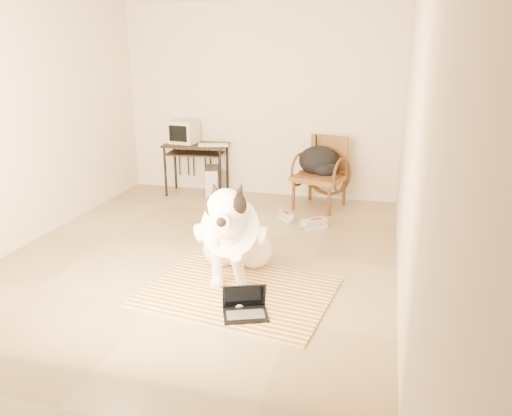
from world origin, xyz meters
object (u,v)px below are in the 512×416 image
at_px(dog, 234,235).
at_px(rattan_chair, 322,173).
at_px(backpack, 320,162).
at_px(computer_desk, 196,151).
at_px(pc_tower, 212,181).
at_px(crt_monitor, 184,132).
at_px(laptop, 245,307).

bearing_deg(dog, rattan_chair, 78.10).
bearing_deg(dog, backpack, 78.70).
xyz_separation_m(computer_desk, pc_tower, (0.23, 0.01, -0.44)).
xyz_separation_m(dog, computer_desk, (-1.36, 2.54, 0.23)).
bearing_deg(crt_monitor, laptop, -60.44).
bearing_deg(computer_desk, backpack, -4.64).
height_order(dog, crt_monitor, crt_monitor).
bearing_deg(dog, laptop, -66.29).
height_order(crt_monitor, rattan_chair, crt_monitor).
bearing_deg(pc_tower, crt_monitor, 174.69).
height_order(computer_desk, backpack, backpack).
bearing_deg(laptop, crt_monitor, 119.56).
distance_m(laptop, backpack, 3.15).
bearing_deg(rattan_chair, backpack, -154.68).
relative_size(rattan_chair, backpack, 1.75).
bearing_deg(dog, pc_tower, 113.92).
distance_m(dog, rattan_chair, 2.46).
distance_m(crt_monitor, backpack, 2.07).
relative_size(pc_tower, rattan_chair, 0.50).
bearing_deg(computer_desk, laptop, -62.74).
relative_size(dog, rattan_chair, 1.49).
bearing_deg(backpack, crt_monitor, 174.38).
bearing_deg(crt_monitor, pc_tower, -5.31).
height_order(computer_desk, crt_monitor, crt_monitor).
distance_m(laptop, rattan_chair, 3.14).
bearing_deg(backpack, computer_desk, 175.36).
relative_size(computer_desk, rattan_chair, 0.99).
xyz_separation_m(dog, rattan_chair, (0.51, 2.40, 0.07)).
xyz_separation_m(dog, backpack, (0.48, 2.39, 0.21)).
distance_m(crt_monitor, rattan_chair, 2.12).
distance_m(laptop, crt_monitor, 3.88).
relative_size(computer_desk, crt_monitor, 2.33).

